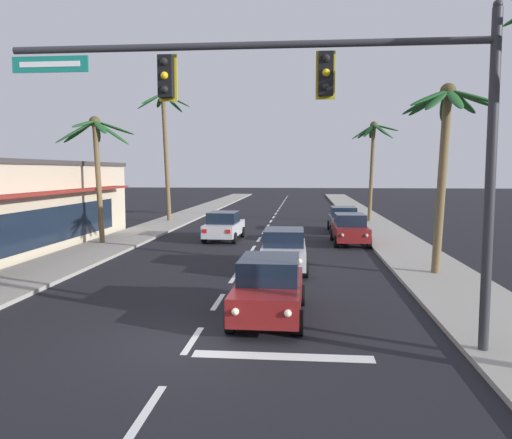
% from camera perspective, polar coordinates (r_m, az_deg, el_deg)
% --- Properties ---
extents(ground_plane, '(220.00, 220.00, 0.00)m').
position_cam_1_polar(ground_plane, '(12.50, -7.33, -13.61)').
color(ground_plane, black).
extents(sidewalk_right, '(3.20, 110.00, 0.14)m').
position_cam_1_polar(sidewalk_right, '(32.19, 14.55, -1.86)').
color(sidewalk_right, '#9E998E').
rests_on(sidewalk_right, ground).
extents(sidewalk_left, '(3.20, 110.00, 0.14)m').
position_cam_1_polar(sidewalk_left, '(33.44, -12.88, -1.55)').
color(sidewalk_left, '#9E998E').
rests_on(sidewalk_left, ground).
extents(lane_markings, '(4.28, 89.75, 0.01)m').
position_cam_1_polar(lane_markings, '(32.95, 1.42, -1.63)').
color(lane_markings, silver).
rests_on(lane_markings, ground).
extents(traffic_signal_mast, '(10.74, 0.41, 7.61)m').
position_cam_1_polar(traffic_signal_mast, '(11.50, 9.12, 11.94)').
color(traffic_signal_mast, '#2D2D33').
rests_on(traffic_signal_mast, ground).
extents(sedan_lead_at_stop_bar, '(1.99, 4.47, 1.68)m').
position_cam_1_polar(sedan_lead_at_stop_bar, '(14.30, 1.47, -7.55)').
color(sedan_lead_at_stop_bar, maroon).
rests_on(sedan_lead_at_stop_bar, ground).
extents(sedan_third_in_queue, '(2.00, 4.47, 1.68)m').
position_cam_1_polar(sedan_third_in_queue, '(21.04, 3.11, -3.35)').
color(sedan_third_in_queue, silver).
rests_on(sedan_third_in_queue, ground).
extents(sedan_oncoming_far, '(2.09, 4.51, 1.68)m').
position_cam_1_polar(sedan_oncoming_far, '(30.06, -3.58, -0.70)').
color(sedan_oncoming_far, silver).
rests_on(sedan_oncoming_far, ground).
extents(sedan_parked_nearest_kerb, '(1.98, 4.47, 1.68)m').
position_cam_1_polar(sedan_parked_nearest_kerb, '(34.46, 9.70, 0.02)').
color(sedan_parked_nearest_kerb, '#4C515B').
rests_on(sedan_parked_nearest_kerb, ground).
extents(sedan_parked_mid_kerb, '(2.01, 4.47, 1.68)m').
position_cam_1_polar(sedan_parked_mid_kerb, '(28.95, 10.41, -1.02)').
color(sedan_parked_mid_kerb, maroon).
rests_on(sedan_parked_mid_kerb, ground).
extents(palm_left_second, '(4.22, 4.55, 7.00)m').
position_cam_1_polar(palm_left_second, '(29.22, -17.39, 7.79)').
color(palm_left_second, brown).
rests_on(palm_left_second, ground).
extents(palm_left_third, '(4.17, 3.94, 10.32)m').
position_cam_1_polar(palm_left_third, '(41.28, -10.11, 9.66)').
color(palm_left_third, brown).
rests_on(palm_left_third, ground).
extents(palm_right_second, '(3.58, 3.48, 7.35)m').
position_cam_1_polar(palm_right_second, '(20.88, 20.31, 9.05)').
color(palm_right_second, brown).
rests_on(palm_right_second, ground).
extents(palm_right_farthest, '(3.70, 3.78, 7.85)m').
position_cam_1_polar(palm_right_farthest, '(40.93, 12.95, 7.98)').
color(palm_right_farthest, brown).
rests_on(palm_right_farthest, ground).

